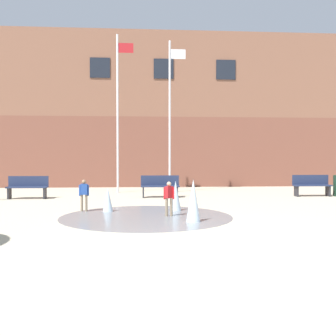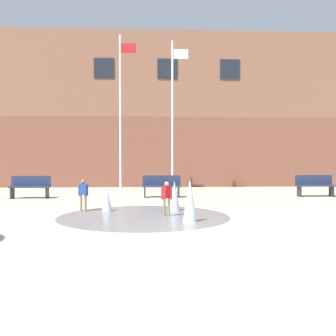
% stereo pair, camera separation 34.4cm
% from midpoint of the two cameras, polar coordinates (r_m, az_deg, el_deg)
% --- Properties ---
extents(ground_plane, '(100.00, 100.00, 0.00)m').
position_cam_midpoint_polar(ground_plane, '(7.36, 6.50, -11.62)').
color(ground_plane, '#BCB299').
extents(library_building, '(36.00, 6.05, 8.75)m').
position_cam_midpoint_polar(library_building, '(25.09, -0.01, 7.76)').
color(library_building, brown).
rests_on(library_building, ground).
extents(splash_fountain, '(4.85, 4.85, 1.11)m').
position_cam_midpoint_polar(splash_fountain, '(11.28, -0.59, -5.35)').
color(splash_fountain, gray).
rests_on(splash_fountain, ground).
extents(park_bench_under_left_flagpole, '(1.60, 0.44, 0.91)m').
position_cam_midpoint_polar(park_bench_under_left_flagpole, '(16.91, -18.82, -2.56)').
color(park_bench_under_left_flagpole, '#28282D').
rests_on(park_bench_under_left_flagpole, ground).
extents(park_bench_center, '(1.60, 0.44, 0.91)m').
position_cam_midpoint_polar(park_bench_center, '(16.38, -0.32, -2.61)').
color(park_bench_center, '#28282D').
rests_on(park_bench_center, ground).
extents(park_bench_far_right, '(1.60, 0.44, 0.91)m').
position_cam_midpoint_polar(park_bench_far_right, '(17.91, 21.04, -2.36)').
color(park_bench_far_right, '#28282D').
rests_on(park_bench_far_right, ground).
extents(child_running, '(0.31, 0.13, 0.99)m').
position_cam_midpoint_polar(child_running, '(12.44, -11.44, -3.52)').
color(child_running, '#89755B').
rests_on(child_running, ground).
extents(child_in_fountain, '(0.31, 0.23, 0.99)m').
position_cam_midpoint_polar(child_in_fountain, '(11.14, 0.70, -4.08)').
color(child_in_fountain, '#89755B').
rests_on(child_in_fountain, ground).
extents(flagpole_left, '(0.80, 0.10, 7.42)m').
position_cam_midpoint_polar(flagpole_left, '(18.81, -6.32, 8.52)').
color(flagpole_left, silver).
rests_on(flagpole_left, ground).
extents(flagpole_right, '(0.80, 0.10, 7.18)m').
position_cam_midpoint_polar(flagpole_right, '(18.80, 1.27, 8.16)').
color(flagpole_right, silver).
rests_on(flagpole_right, ground).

